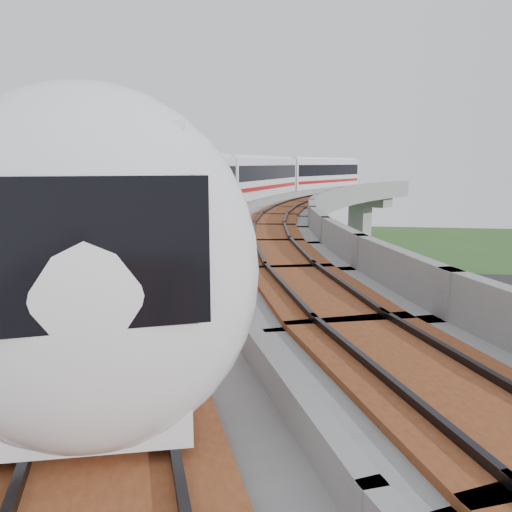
% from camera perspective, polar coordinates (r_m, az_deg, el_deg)
% --- Properties ---
extents(ground, '(160.00, 160.00, 0.00)m').
position_cam_1_polar(ground, '(32.51, -1.79, -13.87)').
color(ground, '#2C5120').
rests_on(ground, ground).
extents(dirt_lot, '(18.00, 26.00, 0.04)m').
position_cam_1_polar(dirt_lot, '(31.55, 24.48, -15.63)').
color(dirt_lot, gray).
rests_on(dirt_lot, ground).
extents(asphalt_road, '(60.00, 8.00, 0.03)m').
position_cam_1_polar(asphalt_road, '(60.86, 3.06, -2.18)').
color(asphalt_road, '#232326').
rests_on(asphalt_road, ground).
extents(viaduct, '(19.58, 73.98, 11.40)m').
position_cam_1_polar(viaduct, '(29.50, 5.48, 1.95)').
color(viaduct, '#99968E').
rests_on(viaduct, ground).
extents(metro_train, '(12.65, 61.17, 3.64)m').
position_cam_1_polar(metro_train, '(33.72, 0.18, 8.64)').
color(metro_train, silver).
rests_on(metro_train, ground).
extents(fence, '(3.87, 38.73, 1.50)m').
position_cam_1_polar(fence, '(32.12, 16.09, -13.16)').
color(fence, '#2D382D').
rests_on(fence, ground).
extents(tree_0, '(2.26, 2.26, 3.01)m').
position_cam_1_polar(tree_0, '(52.00, 14.62, -2.44)').
color(tree_0, '#382314').
rests_on(tree_0, ground).
extents(tree_1, '(2.69, 2.69, 3.06)m').
position_cam_1_polar(tree_1, '(49.12, 12.96, -3.27)').
color(tree_1, '#382314').
rests_on(tree_1, ground).
extents(tree_2, '(2.93, 2.93, 3.54)m').
position_cam_1_polar(tree_2, '(43.33, 12.06, -4.59)').
color(tree_2, '#382314').
rests_on(tree_2, ground).
extents(tree_3, '(2.49, 2.49, 3.59)m').
position_cam_1_polar(tree_3, '(38.19, 11.05, -6.25)').
color(tree_3, '#382314').
rests_on(tree_3, ground).
extents(tree_4, '(2.33, 2.33, 2.97)m').
position_cam_1_polar(tree_4, '(32.32, 10.76, -10.42)').
color(tree_4, '#382314').
rests_on(tree_4, ground).
extents(tree_5, '(2.69, 2.69, 3.06)m').
position_cam_1_polar(tree_5, '(26.63, 10.32, -15.28)').
color(tree_5, '#382314').
rests_on(tree_5, ground).
extents(tree_6, '(3.00, 3.00, 3.47)m').
position_cam_1_polar(tree_6, '(23.03, 12.83, -18.99)').
color(tree_6, '#382314').
rests_on(tree_6, ground).
extents(car_white, '(2.66, 4.13, 1.31)m').
position_cam_1_polar(car_white, '(26.38, 27.03, -19.60)').
color(car_white, white).
rests_on(car_white, dirt_lot).
extents(car_dark, '(3.96, 2.96, 1.07)m').
position_cam_1_polar(car_dark, '(36.31, 18.74, -10.78)').
color(car_dark, black).
rests_on(car_dark, dirt_lot).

